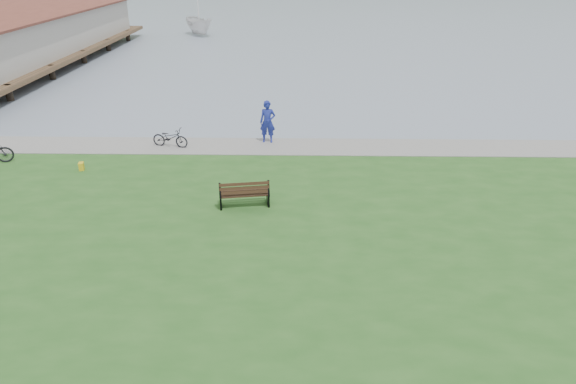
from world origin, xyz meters
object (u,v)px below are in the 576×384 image
Objects in this scene: bicycle_a at (170,138)px; park_bench at (244,193)px; sailboat at (200,35)px; person at (268,118)px.

park_bench is at bearing -133.60° from bicycle_a.
sailboat reaches higher than bicycle_a.
sailboat is (-9.60, 36.51, -1.53)m from person.
sailboat is at bearing 21.14° from bicycle_a.
park_bench is at bearing -109.82° from sailboat.
sailboat reaches higher than person.
park_bench is 7.06m from bicycle_a.
bicycle_a is (-3.88, 5.89, -0.08)m from park_bench.
person is 1.36× the size of bicycle_a.
bicycle_a is at bearing -168.67° from person.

